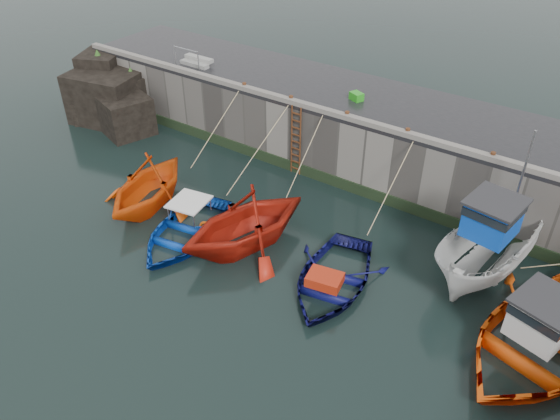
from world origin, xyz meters
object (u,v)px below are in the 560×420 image
Objects in this scene: bollard_e at (493,156)px; boat_near_navy at (331,284)px; boat_near_blue at (185,236)px; bollard_b at (291,99)px; bollard_c at (347,115)px; bollard_a at (244,86)px; bollard_d at (408,132)px; ladder at (296,141)px; boat_near_blacktrim at (246,245)px; fish_crate at (356,96)px; boat_far_white at (489,250)px; boat_near_white at (150,204)px; boat_far_orange at (541,338)px.

boat_near_navy is at bearing -117.41° from bollard_e.
bollard_b reaches higher than boat_near_blue.
bollard_e is at bearing 0.00° from bollard_c.
bollard_d is at bearing 0.00° from bollard_a.
ladder is at bearing -176.00° from bollard_d.
boat_near_blue is 2.39m from boat_near_blacktrim.
ladder is 3.20m from fish_crate.
bollard_c is at bearing 170.73° from boat_far_white.
boat_near_navy is at bearing -87.50° from bollard_d.
boat_near_navy is at bearing -12.72° from boat_near_white.
bollard_b is 1.00× the size of bollard_d.
boat_near_navy is (5.89, 0.91, 0.00)m from boat_near_blue.
boat_near_blue is 7.39m from bollard_b.
boat_far_orange is (14.99, 1.21, 0.45)m from boat_near_white.
boat_near_blacktrim is 0.81× the size of boat_far_white.
boat_far_orange is 10.76m from bollard_c.
boat_near_blue is 17.19× the size of bollard_a.
boat_near_white is 0.92× the size of boat_near_blacktrim.
bollard_c is (0.84, 5.68, 3.30)m from boat_near_blacktrim.
boat_near_navy is 17.10× the size of bollard_d.
boat_far_white is at bearing -17.38° from bollard_c.
bollard_b is (-11.99, 4.61, 2.85)m from boat_far_orange.
boat_far_orange is at bearing -52.90° from bollard_e.
bollard_b is at bearing 173.79° from boat_far_orange.
bollard_c reaches higher than boat_near_blacktrim.
bollard_e is (8.00, 0.34, 1.71)m from ladder.
boat_far_white is (4.01, 3.54, 1.00)m from boat_near_navy.
boat_near_navy is at bearing -35.27° from bollard_a.
boat_near_navy is at bearing -155.67° from boat_far_orange.
bollard_a is (-14.49, 4.61, 2.85)m from boat_far_orange.
bollard_a and bollard_c have the same top height.
bollard_c is 5.80m from bollard_e.
bollard_a is (-4.36, 5.68, 3.30)m from boat_near_blacktrim.
ladder is 1.81m from bollard_b.
boat_near_navy is (8.55, 0.14, 0.00)m from boat_near_white.
bollard_d is (3.44, 5.68, 3.30)m from boat_near_blacktrim.
boat_near_blacktrim is 3.69m from boat_near_navy.
boat_near_blue is at bearing -155.99° from boat_far_orange.
boat_near_white is 4.86m from boat_near_blacktrim.
bollard_c reaches higher than boat_near_blue.
bollard_a reaches higher than boat_near_white.
bollard_c is at bearing 99.21° from boat_near_blacktrim.
bollard_a is (-4.67, -1.77, -0.03)m from fish_crate.
boat_far_white is at bearing -4.25° from fish_crate.
fish_crate is 2.80m from bollard_b.
boat_far_orange reaches higher than bollard_d.
boat_far_orange is at bearing -21.05° from bollard_b.
fish_crate is 1.97× the size of bollard_b.
bollard_e reaches higher than boat_near_navy.
boat_far_orange reaches higher than bollard_a.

